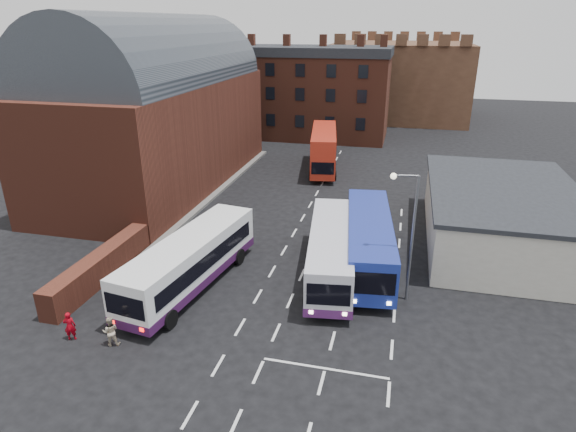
% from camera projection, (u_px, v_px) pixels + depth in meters
% --- Properties ---
extents(ground, '(180.00, 180.00, 0.00)m').
position_uv_depth(ground, '(245.00, 319.00, 26.52)').
color(ground, black).
extents(railway_station, '(12.00, 28.00, 16.00)m').
position_uv_depth(railway_station, '(158.00, 107.00, 45.99)').
color(railway_station, '#602B1E').
rests_on(railway_station, ground).
extents(forecourt_wall, '(1.20, 10.00, 1.80)m').
position_uv_depth(forecourt_wall, '(100.00, 267.00, 30.24)').
color(forecourt_wall, '#602B1E').
rests_on(forecourt_wall, ground).
extents(cream_building, '(10.40, 16.40, 4.25)m').
position_uv_depth(cream_building, '(501.00, 215.00, 35.00)').
color(cream_building, beige).
rests_on(cream_building, ground).
extents(brick_terrace, '(22.00, 10.00, 11.00)m').
position_uv_depth(brick_terrace, '(308.00, 97.00, 67.20)').
color(brick_terrace, brown).
rests_on(brick_terrace, ground).
extents(castle_keep, '(22.00, 22.00, 12.00)m').
position_uv_depth(castle_keep, '(400.00, 80.00, 82.37)').
color(castle_keep, brown).
rests_on(castle_keep, ground).
extents(bus_white_outbound, '(4.36, 12.09, 3.22)m').
position_uv_depth(bus_white_outbound, '(190.00, 259.00, 29.09)').
color(bus_white_outbound, white).
rests_on(bus_white_outbound, ground).
extents(bus_white_inbound, '(4.14, 11.78, 3.14)m').
position_uv_depth(bus_white_inbound, '(331.00, 249.00, 30.44)').
color(bus_white_inbound, silver).
rests_on(bus_white_inbound, ground).
extents(bus_blue, '(4.20, 12.40, 3.32)m').
position_uv_depth(bus_blue, '(369.00, 239.00, 31.58)').
color(bus_blue, navy).
rests_on(bus_blue, ground).
extents(bus_red_double, '(4.24, 11.39, 4.45)m').
position_uv_depth(bus_red_double, '(324.00, 149.00, 52.25)').
color(bus_red_double, red).
rests_on(bus_red_double, ground).
extents(street_lamp, '(1.56, 0.45, 7.72)m').
position_uv_depth(street_lamp, '(409.00, 226.00, 26.70)').
color(street_lamp, slate).
rests_on(street_lamp, ground).
extents(pedestrian_red, '(0.69, 0.58, 1.61)m').
position_uv_depth(pedestrian_red, '(70.00, 326.00, 24.52)').
color(pedestrian_red, '#9F0310').
rests_on(pedestrian_red, ground).
extents(pedestrian_beige, '(0.97, 0.87, 1.62)m').
position_uv_depth(pedestrian_beige, '(110.00, 331.00, 24.10)').
color(pedestrian_beige, '#BCAC91').
rests_on(pedestrian_beige, ground).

